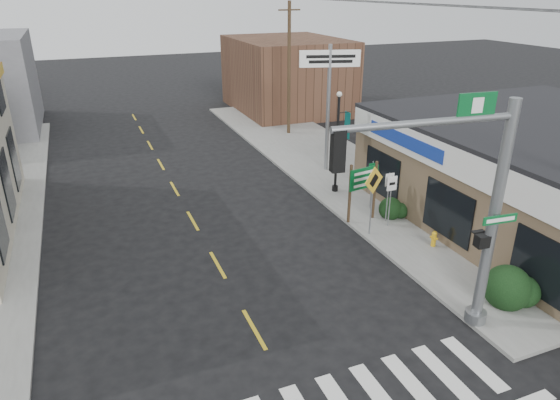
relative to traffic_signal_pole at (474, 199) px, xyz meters
name	(u,v)px	position (x,y,z in m)	size (l,w,h in m)	color
sidewalk_right	(362,183)	(3.61, 11.26, -4.15)	(6.00, 38.00, 0.13)	slate
center_line	(218,265)	(-5.39, 6.26, -4.21)	(0.12, 56.00, 0.01)	gold
bldg_distant_right	(287,75)	(6.61, 28.26, -1.41)	(8.00, 10.00, 5.60)	brown
traffic_signal_pole	(474,199)	(0.00, 0.00, 0.00)	(5.42, 0.40, 6.87)	slate
guide_sign	(363,184)	(1.24, 7.35, -2.41)	(1.47, 0.13, 2.57)	#43311F
fire_hydrant	(434,238)	(2.63, 4.29, -3.74)	(0.20, 0.20, 0.63)	gold
ped_crossing_sign	(373,189)	(0.91, 6.11, -2.13)	(1.12, 0.08, 2.88)	gray
lamp_post	(339,135)	(1.84, 10.72, -1.27)	(0.63, 0.49, 4.84)	black
dance_center_sign	(329,77)	(2.80, 13.72, 0.88)	(3.09, 0.19, 6.57)	gray
bare_tree	(515,157)	(5.04, 3.45, -0.51)	(2.27, 2.27, 4.54)	black
shrub_front	(507,288)	(2.33, 0.37, -3.53)	(1.46, 1.46, 1.10)	#1E3B17
shrub_back	(390,209)	(2.58, 7.17, -3.70)	(1.01, 1.01, 0.76)	black
utility_pole_far	(289,68)	(3.78, 21.24, 0.22)	(1.46, 0.22, 8.40)	#442B23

